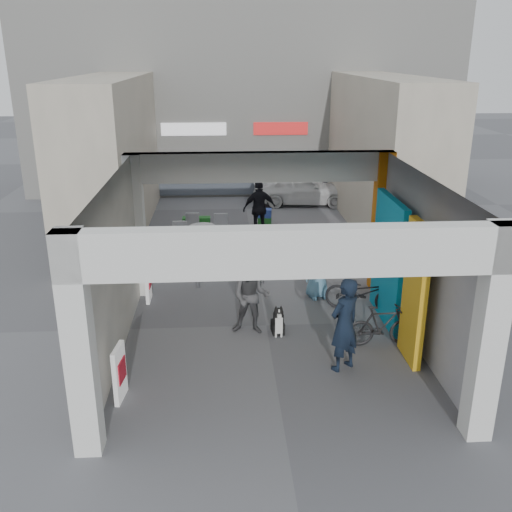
{
  "coord_description": "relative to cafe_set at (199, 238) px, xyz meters",
  "views": [
    {
      "loc": [
        -0.92,
        -11.34,
        5.72
      ],
      "look_at": [
        -0.17,
        1.0,
        1.28
      ],
      "focal_mm": 40.0,
      "sensor_mm": 36.0,
      "label": 1
    }
  ],
  "objects": [
    {
      "name": "white_van",
      "position": [
        3.88,
        5.24,
        0.3
      ],
      "size": [
        3.97,
        1.9,
        1.31
      ],
      "primitive_type": "imported",
      "rotation": [
        0.0,
        0.0,
        1.48
      ],
      "color": "silver",
      "rests_on": "ground"
    },
    {
      "name": "ground",
      "position": [
        1.66,
        -5.34,
        -0.35
      ],
      "size": [
        90.0,
        90.0,
        0.0
      ],
      "primitive_type": "plane",
      "color": "#5C5C61",
      "rests_on": "ground"
    },
    {
      "name": "arcade_canopy",
      "position": [
        2.2,
        -6.16,
        1.95
      ],
      "size": [
        6.4,
        6.45,
        6.4
      ],
      "color": "silver",
      "rests_on": "ground"
    },
    {
      "name": "produce_stand",
      "position": [
        -0.1,
        0.96,
        -0.07
      ],
      "size": [
        1.06,
        0.58,
        0.7
      ],
      "rotation": [
        0.0,
        0.0,
        0.18
      ],
      "color": "black",
      "rests_on": "ground"
    },
    {
      "name": "man_back_turned",
      "position": [
        1.31,
        -5.63,
        0.49
      ],
      "size": [
        0.92,
        0.78,
        1.68
      ],
      "primitive_type": "imported",
      "rotation": [
        0.0,
        0.0,
        -0.19
      ],
      "color": "#434346",
      "rests_on": "ground"
    },
    {
      "name": "advert_board_far",
      "position": [
        -1.09,
        -3.8,
        0.15
      ],
      "size": [
        0.1,
        0.55,
        1.0
      ],
      "rotation": [
        0.0,
        0.0,
        -0.0
      ],
      "color": "silver",
      "rests_on": "ground"
    },
    {
      "name": "man_with_dog",
      "position": [
        2.97,
        -7.23,
        0.57
      ],
      "size": [
        0.81,
        0.74,
        1.85
      ],
      "primitive_type": "imported",
      "rotation": [
        0.0,
        0.0,
        3.73
      ],
      "color": "black",
      "rests_on": "ground"
    },
    {
      "name": "bicycle_rear",
      "position": [
        3.96,
        -6.37,
        0.09
      ],
      "size": [
        1.48,
        0.45,
        0.88
      ],
      "primitive_type": "imported",
      "rotation": [
        0.0,
        0.0,
        1.6
      ],
      "color": "black",
      "rests_on": "ground"
    },
    {
      "name": "plaza_bldg_right",
      "position": [
        6.16,
        2.16,
        2.15
      ],
      "size": [
        2.0,
        9.0,
        5.0
      ],
      "primitive_type": "cube",
      "color": "#BDB19C",
      "rests_on": "ground"
    },
    {
      "name": "bollard_center",
      "position": [
        1.75,
        -2.89,
        0.12
      ],
      "size": [
        0.09,
        0.09,
        0.93
      ],
      "primitive_type": "cylinder",
      "color": "gray",
      "rests_on": "ground"
    },
    {
      "name": "bicycle_front",
      "position": [
        3.96,
        -4.7,
        0.11
      ],
      "size": [
        1.85,
        1.14,
        0.92
      ],
      "primitive_type": "imported",
      "rotation": [
        0.0,
        0.0,
        1.24
      ],
      "color": "black",
      "rests_on": "ground"
    },
    {
      "name": "advert_board_near",
      "position": [
        -1.09,
        -7.99,
        0.15
      ],
      "size": [
        0.16,
        0.56,
        1.0
      ],
      "rotation": [
        0.0,
        0.0,
        -0.13
      ],
      "color": "silver",
      "rests_on": "ground"
    },
    {
      "name": "man_crates",
      "position": [
        1.94,
        1.18,
        0.58
      ],
      "size": [
        1.17,
        0.69,
        1.87
      ],
      "primitive_type": "imported",
      "rotation": [
        0.0,
        0.0,
        3.36
      ],
      "color": "black",
      "rests_on": "ground"
    },
    {
      "name": "bollard_right",
      "position": [
        3.18,
        -2.75,
        0.12
      ],
      "size": [
        0.09,
        0.09,
        0.94
      ],
      "primitive_type": "cylinder",
      "color": "gray",
      "rests_on": "ground"
    },
    {
      "name": "plaza_bldg_left",
      "position": [
        -2.84,
        2.16,
        2.15
      ],
      "size": [
        2.0,
        9.0,
        5.0
      ],
      "primitive_type": "cube",
      "color": "#BDB19C",
      "rests_on": "ground"
    },
    {
      "name": "border_collie",
      "position": [
        1.88,
        -5.77,
        -0.08
      ],
      "size": [
        0.26,
        0.5,
        0.69
      ],
      "rotation": [
        0.0,
        0.0,
        0.09
      ],
      "color": "black",
      "rests_on": "ground"
    },
    {
      "name": "crate_stack",
      "position": [
        2.21,
        2.48,
        -0.07
      ],
      "size": [
        0.5,
        0.41,
        0.56
      ],
      "rotation": [
        0.0,
        0.0,
        -0.15
      ],
      "color": "#18541F",
      "rests_on": "ground"
    },
    {
      "name": "cafe_set",
      "position": [
        0.0,
        0.0,
        0.0
      ],
      "size": [
        1.64,
        1.33,
        0.99
      ],
      "rotation": [
        0.0,
        0.0,
        0.23
      ],
      "color": "#9F9FA4",
      "rests_on": "ground"
    },
    {
      "name": "bollard_left",
      "position": [
        0.07,
        -3.06,
        0.12
      ],
      "size": [
        0.09,
        0.09,
        0.94
      ],
      "primitive_type": "cylinder",
      "color": "gray",
      "rests_on": "ground"
    },
    {
      "name": "far_building",
      "position": [
        1.66,
        8.65,
        3.64
      ],
      "size": [
        18.0,
        4.08,
        8.0
      ],
      "color": "silver",
      "rests_on": "ground"
    },
    {
      "name": "man_elderly",
      "position": [
        3.05,
        -3.85,
        0.42
      ],
      "size": [
        0.86,
        0.68,
        1.54
      ],
      "primitive_type": "imported",
      "rotation": [
        0.0,
        0.0,
        0.29
      ],
      "color": "#5C92B4",
      "rests_on": "ground"
    }
  ]
}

